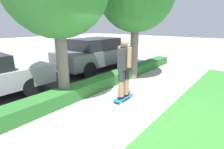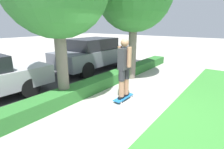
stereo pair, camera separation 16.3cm
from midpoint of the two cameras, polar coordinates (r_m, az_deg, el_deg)
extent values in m
plane|color=#ADA89E|center=(5.11, 5.30, -10.33)|extent=(60.00, 60.00, 0.00)
cube|color=#38383A|center=(8.05, -20.39, -1.28)|extent=(12.47, 5.00, 0.01)
cube|color=#2D702D|center=(5.99, -7.51, -4.29)|extent=(12.47, 0.60, 0.39)
cube|color=#1E6BAD|center=(5.48, 4.66, -7.48)|extent=(0.82, 0.24, 0.02)
cylinder|color=silver|center=(5.67, 7.02, -7.23)|extent=(0.07, 0.04, 0.07)
cylinder|color=silver|center=(5.76, 5.49, -6.80)|extent=(0.07, 0.04, 0.07)
cylinder|color=silver|center=(5.24, 3.72, -9.16)|extent=(0.07, 0.04, 0.07)
cylinder|color=silver|center=(5.34, 2.12, -8.65)|extent=(0.07, 0.04, 0.07)
cube|color=black|center=(5.36, 3.90, -7.47)|extent=(0.26, 0.09, 0.07)
cylinder|color=#A37556|center=(5.20, 3.99, -2.91)|extent=(0.16, 0.16, 0.83)
cylinder|color=#2D2D33|center=(5.12, 4.05, -0.27)|extent=(0.19, 0.19, 0.33)
cube|color=black|center=(5.56, 5.41, -6.64)|extent=(0.26, 0.09, 0.07)
cylinder|color=#A37556|center=(5.40, 5.54, -2.22)|extent=(0.16, 0.16, 0.83)
cylinder|color=#2D2D33|center=(5.33, 5.61, 0.33)|extent=(0.19, 0.19, 0.33)
cube|color=#333338|center=(5.11, 4.97, 5.15)|extent=(0.40, 0.22, 0.62)
cylinder|color=#A37556|center=(5.01, 6.56, 5.60)|extent=(0.13, 0.13, 0.58)
cylinder|color=#A37556|center=(5.19, 3.47, 6.05)|extent=(0.13, 0.13, 0.58)
sphere|color=#A37556|center=(5.05, 5.10, 10.30)|extent=(0.24, 0.24, 0.24)
cylinder|color=#70665B|center=(5.31, -15.13, 4.56)|extent=(0.33, 0.33, 2.52)
cylinder|color=#70665B|center=(7.43, 7.90, 8.54)|extent=(0.33, 0.33, 2.62)
cylinder|color=black|center=(6.23, -24.19, -3.66)|extent=(0.63, 0.22, 0.63)
cylinder|color=black|center=(7.71, -29.96, -0.78)|extent=(0.63, 0.22, 0.63)
cube|color=slate|center=(9.00, -4.46, 6.11)|extent=(4.40, 1.79, 0.70)
cube|color=black|center=(8.82, -5.14, 9.95)|extent=(2.29, 1.57, 0.54)
cylinder|color=black|center=(9.61, 4.75, 4.62)|extent=(0.73, 0.21, 0.73)
cylinder|color=black|center=(10.59, -2.58, 5.73)|extent=(0.73, 0.21, 0.73)
cylinder|color=black|center=(7.57, -6.96, 1.40)|extent=(0.73, 0.21, 0.73)
cylinder|color=black|center=(8.78, -14.42, 3.06)|extent=(0.73, 0.21, 0.73)
camera|label=1|loc=(0.08, 90.89, -0.26)|focal=28.00mm
camera|label=2|loc=(0.08, -89.11, 0.26)|focal=28.00mm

